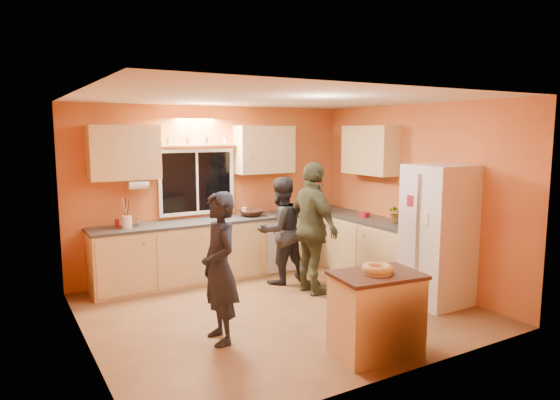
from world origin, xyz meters
TOP-DOWN VIEW (x-y plane):
  - ground at (0.00, 0.00)m, footprint 4.50×4.50m
  - room_shell at (0.12, 0.41)m, footprint 4.54×4.04m
  - back_counter at (0.01, 1.70)m, footprint 4.23×0.62m
  - right_counter at (1.95, 0.50)m, footprint 0.62×1.84m
  - refrigerator at (1.89, -0.80)m, footprint 0.72×0.70m
  - island at (0.21, -1.56)m, footprint 0.92×0.69m
  - bundt_pastry at (0.21, -1.56)m, footprint 0.31×0.31m
  - person_left at (-1.01, -0.49)m, footprint 0.41×0.60m
  - person_center at (0.60, 0.99)m, footprint 0.81×0.66m
  - person_right at (0.73, 0.35)m, footprint 0.46×1.07m
  - mixing_bowl at (0.48, 1.70)m, footprint 0.42×0.42m
  - utensil_crock at (-1.44, 1.68)m, footprint 0.14×0.14m
  - potted_plant at (2.01, 0.09)m, footprint 0.33×0.31m
  - red_box at (1.95, 0.74)m, footprint 0.19×0.17m

SIDE VIEW (x-z plane):
  - ground at x=0.00m, z-range 0.00..0.00m
  - island at x=0.21m, z-range 0.01..0.84m
  - back_counter at x=0.01m, z-range 0.00..0.90m
  - right_counter at x=1.95m, z-range 0.00..0.90m
  - person_center at x=0.60m, z-range 0.00..1.56m
  - person_left at x=-1.01m, z-range 0.00..1.60m
  - bundt_pastry at x=0.21m, z-range 0.83..0.92m
  - refrigerator at x=1.89m, z-range 0.00..1.80m
  - person_right at x=0.73m, z-range 0.00..1.81m
  - red_box at x=1.95m, z-range 0.90..0.97m
  - mixing_bowl at x=0.48m, z-range 0.90..0.99m
  - utensil_crock at x=-1.44m, z-range 0.90..1.07m
  - potted_plant at x=2.01m, z-range 0.90..1.20m
  - room_shell at x=0.12m, z-range 0.31..2.92m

